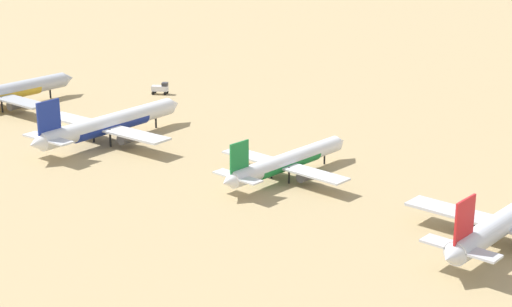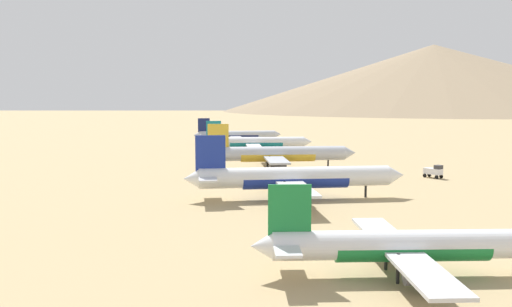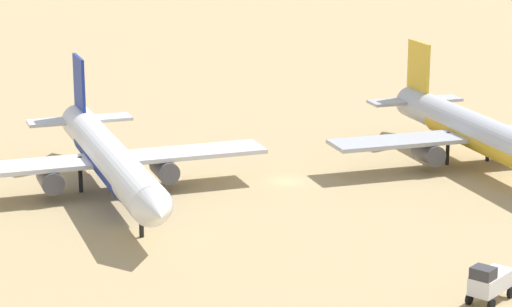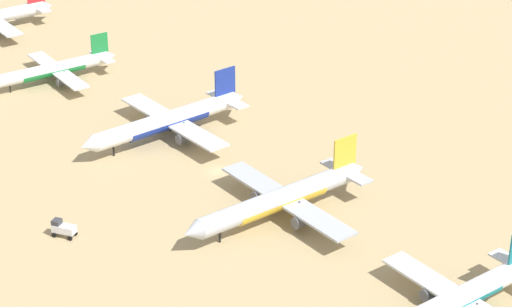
% 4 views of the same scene
% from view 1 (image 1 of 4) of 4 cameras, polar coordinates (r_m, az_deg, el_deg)
% --- Properties ---
extents(ground_plane, '(1800.00, 1800.00, 0.00)m').
position_cam_1_polar(ground_plane, '(237.65, -13.55, 1.87)').
color(ground_plane, tan).
extents(parked_jet_0, '(48.60, 39.64, 14.02)m').
position_cam_1_polar(parked_jet_0, '(159.94, 16.97, -4.41)').
color(parked_jet_0, silver).
rests_on(parked_jet_0, ground).
extents(parked_jet_1, '(42.31, 34.46, 12.20)m').
position_cam_1_polar(parked_jet_1, '(187.62, 2.12, -0.56)').
color(parked_jet_1, silver).
rests_on(parked_jet_1, ground).
extents(parked_jet_2, '(51.37, 42.05, 14.87)m').
position_cam_1_polar(parked_jet_2, '(217.98, -10.10, 2.02)').
color(parked_jet_2, silver).
rests_on(parked_jet_2, ground).
extents(parked_jet_3, '(51.59, 42.15, 14.90)m').
position_cam_1_polar(parked_jet_3, '(259.26, -17.08, 4.02)').
color(parked_jet_3, '#B2B7C1').
rests_on(parked_jet_3, ground).
extents(service_truck, '(5.32, 5.55, 3.90)m').
position_cam_1_polar(service_truck, '(268.56, -6.59, 4.51)').
color(service_truck, silver).
rests_on(service_truck, ground).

